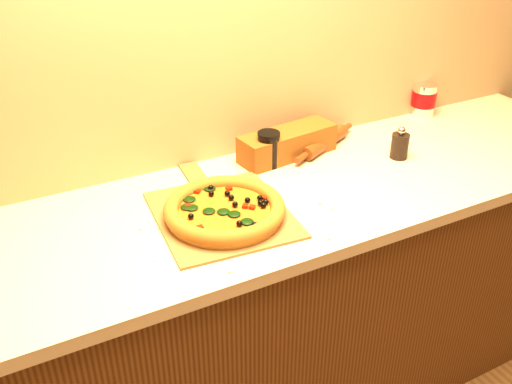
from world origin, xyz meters
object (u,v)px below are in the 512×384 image
object	(u,v)px
dark_jar	(269,149)
coffee_canister	(424,99)
pizza_peel	(220,212)
rolling_pin	(325,142)
pepper_grinder	(400,145)
pizza	(225,210)

from	to	relation	value
dark_jar	coffee_canister	bearing A→B (deg)	7.50
pizza_peel	rolling_pin	xyz separation A→B (m)	(0.52, 0.23, 0.02)
rolling_pin	coffee_canister	xyz separation A→B (m)	(0.54, 0.08, 0.04)
coffee_canister	dark_jar	bearing A→B (deg)	-172.50
pepper_grinder	coffee_canister	world-z (taller)	coffee_canister
pepper_grinder	dark_jar	xyz separation A→B (m)	(-0.44, 0.16, 0.01)
pizza_peel	pizza	world-z (taller)	pizza
coffee_canister	dark_jar	world-z (taller)	coffee_canister
pepper_grinder	coffee_canister	xyz separation A→B (m)	(0.35, 0.26, 0.02)
coffee_canister	dark_jar	xyz separation A→B (m)	(-0.78, -0.10, -0.01)
pizza	coffee_canister	world-z (taller)	coffee_canister
pepper_grinder	pizza	bearing A→B (deg)	-173.65
pizza	dark_jar	world-z (taller)	dark_jar
pizza_peel	pepper_grinder	size ratio (longest dim) A/B	4.96
coffee_canister	dark_jar	size ratio (longest dim) A/B	1.08
coffee_canister	dark_jar	distance (m)	0.79
pizza_peel	coffee_canister	world-z (taller)	coffee_canister
pizza	dark_jar	size ratio (longest dim) A/B	2.86
pizza_peel	dark_jar	world-z (taller)	dark_jar
pepper_grinder	rolling_pin	bearing A→B (deg)	136.02
rolling_pin	coffee_canister	distance (m)	0.54
pizza_peel	pepper_grinder	world-z (taller)	pepper_grinder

